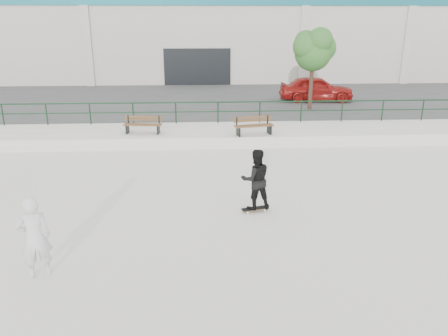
{
  "coord_description": "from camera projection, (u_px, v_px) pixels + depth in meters",
  "views": [
    {
      "loc": [
        0.15,
        -9.68,
        5.14
      ],
      "look_at": [
        0.8,
        2.0,
        1.19
      ],
      "focal_mm": 35.0,
      "sensor_mm": 36.0,
      "label": 1
    }
  ],
  "objects": [
    {
      "name": "bench_left",
      "position": [
        143.0,
        125.0,
        18.88
      ],
      "size": [
        1.67,
        0.65,
        0.75
      ],
      "rotation": [
        0.0,
        0.0,
        -0.11
      ],
      "color": "#53301C",
      "rests_on": "ledge"
    },
    {
      "name": "railing",
      "position": [
        197.0,
        108.0,
        20.61
      ],
      "size": [
        28.0,
        0.06,
        1.03
      ],
      "color": "#12311A",
      "rests_on": "ledge"
    },
    {
      "name": "ground",
      "position": [
        196.0,
        240.0,
        10.79
      ],
      "size": [
        120.0,
        120.0,
        0.0
      ],
      "primitive_type": "plane",
      "color": "silver",
      "rests_on": "ground"
    },
    {
      "name": "seated_skater",
      "position": [
        34.0,
        237.0,
        9.01
      ],
      "size": [
        0.77,
        0.64,
        1.79
      ],
      "primitive_type": "imported",
      "rotation": [
        0.0,
        0.0,
        3.53
      ],
      "color": "silver",
      "rests_on": "ground"
    },
    {
      "name": "skateboard",
      "position": [
        255.0,
        209.0,
        12.4
      ],
      "size": [
        0.81,
        0.4,
        0.09
      ],
      "rotation": [
        0.0,
        0.0,
        0.27
      ],
      "color": "black",
      "rests_on": "ground"
    },
    {
      "name": "red_car",
      "position": [
        316.0,
        88.0,
        26.44
      ],
      "size": [
        4.53,
        2.12,
        1.5
      ],
      "primitive_type": "imported",
      "rotation": [
        0.0,
        0.0,
        1.49
      ],
      "color": "maroon",
      "rests_on": "parking_strip"
    },
    {
      "name": "parking_strip",
      "position": [
        198.0,
        102.0,
        27.74
      ],
      "size": [
        60.0,
        14.0,
        0.5
      ],
      "primitive_type": "cube",
      "color": "#3A3A3A",
      "rests_on": "ground"
    },
    {
      "name": "tree",
      "position": [
        314.0,
        48.0,
        23.08
      ],
      "size": [
        2.45,
        2.17,
        4.35
      ],
      "color": "#503228",
      "rests_on": "parking_strip"
    },
    {
      "name": "commercial_building",
      "position": [
        197.0,
        27.0,
        39.59
      ],
      "size": [
        44.2,
        16.33,
        8.0
      ],
      "color": "#B0A99D",
      "rests_on": "ground"
    },
    {
      "name": "bench_right",
      "position": [
        254.0,
        126.0,
        18.64
      ],
      "size": [
        1.75,
        0.83,
        0.78
      ],
      "rotation": [
        0.0,
        0.0,
        0.21
      ],
      "color": "#53301C",
      "rests_on": "ledge"
    },
    {
      "name": "ledge",
      "position": [
        197.0,
        135.0,
        19.7
      ],
      "size": [
        30.0,
        3.0,
        0.5
      ],
      "primitive_type": "cube",
      "color": "silver",
      "rests_on": "ground"
    },
    {
      "name": "standing_skater",
      "position": [
        256.0,
        179.0,
        12.12
      ],
      "size": [
        0.93,
        0.77,
        1.74
      ],
      "primitive_type": "imported",
      "rotation": [
        0.0,
        0.0,
        3.29
      ],
      "color": "black",
      "rests_on": "skateboard"
    }
  ]
}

